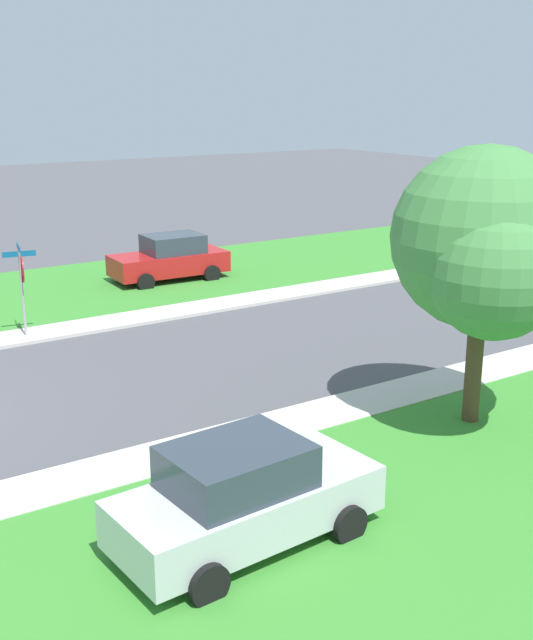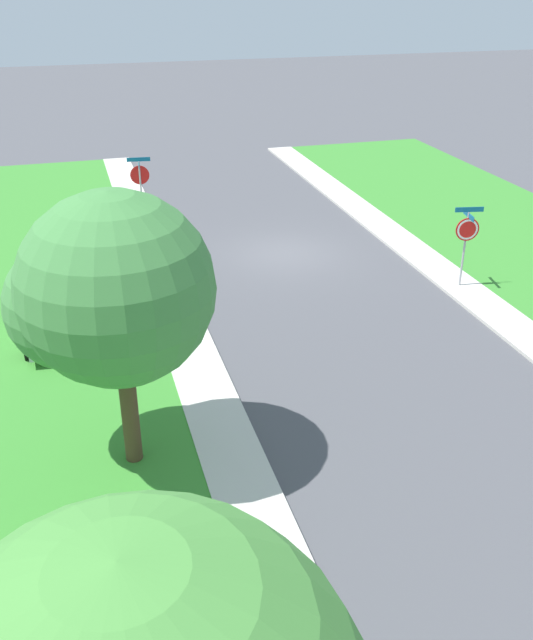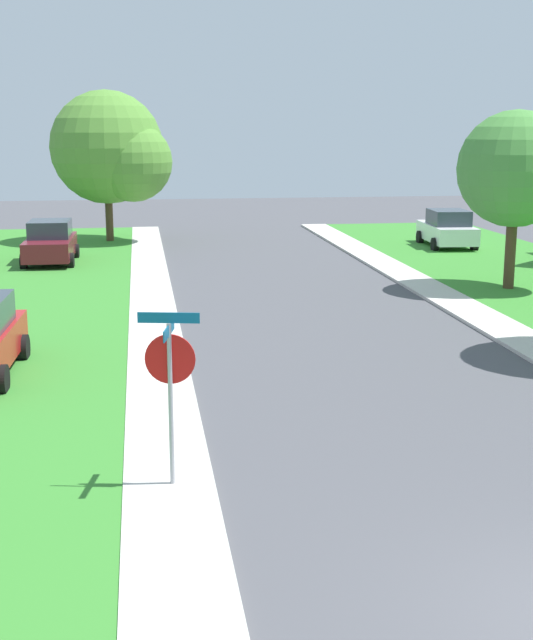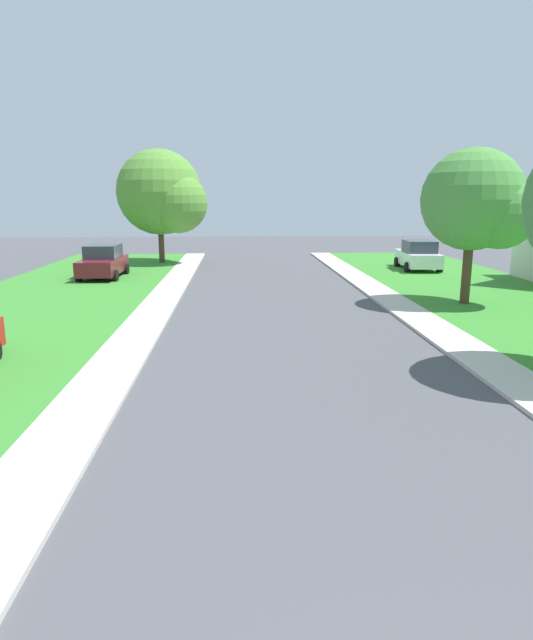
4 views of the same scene
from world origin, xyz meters
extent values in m
plane|color=#4C4C51|center=(0.00, 0.00, 0.00)|extent=(120.00, 120.00, 0.00)
cube|color=beige|center=(4.70, 12.00, 0.05)|extent=(1.40, 56.00, 0.10)
cube|color=#38842D|center=(9.40, 12.00, 0.04)|extent=(8.00, 56.00, 0.08)
cylinder|color=#9E9EA3|center=(4.59, -4.77, 1.30)|extent=(0.07, 0.07, 2.60)
cylinder|color=red|center=(4.58, -4.82, 2.05)|extent=(0.76, 0.12, 0.76)
cylinder|color=white|center=(4.58, -4.84, 2.05)|extent=(0.66, 0.08, 0.67)
cylinder|color=red|center=(4.58, -4.84, 2.05)|extent=(0.54, 0.07, 0.55)
cube|color=#0F5B84|center=(4.59, -4.77, 2.69)|extent=(0.92, 0.13, 0.16)
cube|color=#0F5B84|center=(4.59, -4.77, 2.50)|extent=(0.13, 0.92, 0.16)
cylinder|color=#9E9EA3|center=(-4.64, 4.55, 1.30)|extent=(0.07, 0.07, 2.60)
cylinder|color=red|center=(-4.64, 4.60, 2.05)|extent=(0.75, 0.18, 0.76)
cylinder|color=white|center=(-4.63, 4.62, 2.05)|extent=(0.66, 0.13, 0.67)
cylinder|color=red|center=(-4.63, 4.62, 2.05)|extent=(0.54, 0.11, 0.55)
cube|color=#0F5B84|center=(-4.64, 4.55, 2.69)|extent=(0.91, 0.20, 0.16)
cube|color=#0F5B84|center=(-4.64, 4.55, 2.50)|extent=(0.20, 0.91, 0.16)
cube|color=silver|center=(8.15, 4.14, 0.70)|extent=(2.07, 4.41, 0.76)
cube|color=#2D3842|center=(8.16, 3.94, 1.42)|extent=(1.73, 2.20, 0.68)
cylinder|color=black|center=(7.17, 5.41, 0.32)|extent=(0.28, 0.65, 0.64)
cylinder|color=black|center=(8.96, 5.52, 0.32)|extent=(0.28, 0.65, 0.64)
cylinder|color=black|center=(7.34, 2.75, 0.32)|extent=(0.28, 0.65, 0.64)
cylinder|color=black|center=(9.13, 2.86, 0.32)|extent=(0.28, 0.65, 0.64)
cylinder|color=#4C3823|center=(6.72, 10.73, 1.36)|extent=(0.36, 0.36, 2.73)
sphere|color=#428240|center=(6.72, 10.73, 4.06)|extent=(3.79, 3.79, 3.79)
sphere|color=#428240|center=(7.57, 10.16, 3.58)|extent=(2.65, 2.65, 2.65)
camera|label=1|loc=(17.71, -1.78, 6.99)|focal=44.88mm
camera|label=2|loc=(7.32, 23.07, 9.48)|focal=39.19mm
camera|label=3|loc=(-5.03, -7.90, 5.41)|focal=48.57mm
camera|label=4|loc=(-1.62, -1.00, 4.12)|focal=30.44mm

